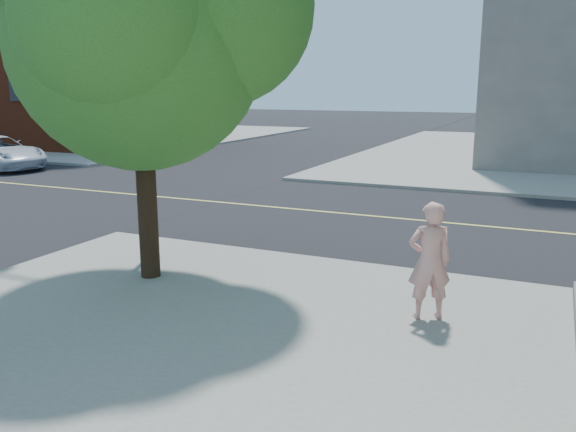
% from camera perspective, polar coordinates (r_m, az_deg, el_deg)
% --- Properties ---
extents(ground, '(140.00, 140.00, 0.00)m').
position_cam_1_polar(ground, '(13.50, -12.79, -2.40)').
color(ground, black).
rests_on(ground, ground).
extents(road_ew, '(140.00, 9.00, 0.01)m').
position_cam_1_polar(road_ew, '(17.20, -3.81, 1.06)').
color(road_ew, black).
rests_on(road_ew, ground).
extents(sidewalk_nw, '(26.00, 25.00, 0.12)m').
position_cam_1_polar(sidewalk_nw, '(44.56, -20.05, 7.35)').
color(sidewalk_nw, gray).
rests_on(sidewalk_nw, ground).
extents(church, '(15.20, 12.00, 14.40)m').
position_cam_1_polar(church, '(40.02, -21.22, 17.02)').
color(church, maroon).
rests_on(church, sidewalk_nw).
extents(man_on_phone, '(0.73, 0.64, 1.69)m').
position_cam_1_polar(man_on_phone, '(8.60, 13.41, -4.19)').
color(man_on_phone, '#D89890').
rests_on(man_on_phone, sidewalk_se).
extents(street_tree, '(5.14, 4.67, 6.82)m').
position_cam_1_polar(street_tree, '(10.22, -13.66, 18.50)').
color(street_tree, black).
rests_on(street_tree, sidewalk_se).
extents(signal_pole, '(4.03, 0.46, 4.56)m').
position_cam_1_polar(signal_pole, '(12.94, -21.95, 13.58)').
color(signal_pole, black).
rests_on(signal_pole, sidewalk_se).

